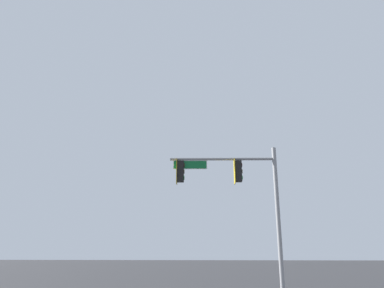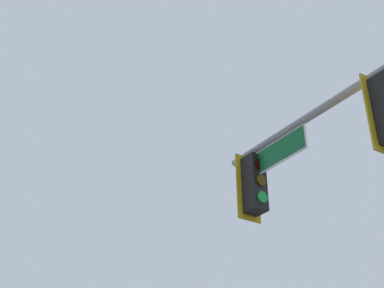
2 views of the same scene
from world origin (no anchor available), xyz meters
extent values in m
cylinder|color=gray|center=(-2.52, -6.79, 6.42)|extent=(5.40, 1.26, 0.15)
cube|color=gold|center=(-3.14, -6.92, 5.75)|extent=(0.14, 0.52, 1.30)
cylinder|color=black|center=(-3.33, -6.96, 6.36)|extent=(0.04, 0.04, 0.12)
cube|color=gold|center=(-0.19, -6.30, 5.75)|extent=(0.14, 0.52, 1.30)
cube|color=black|center=(-0.37, -6.34, 5.75)|extent=(0.42, 0.39, 1.10)
cylinder|color=black|center=(-0.37, -6.34, 6.36)|extent=(0.04, 0.04, 0.12)
cylinder|color=#340503|center=(-0.57, -6.38, 6.08)|extent=(0.07, 0.22, 0.22)
cylinder|color=#392D05|center=(-0.57, -6.38, 5.75)|extent=(0.07, 0.22, 0.22)
cylinder|color=green|center=(-0.57, -6.38, 5.42)|extent=(0.07, 0.22, 0.22)
cube|color=#0F602D|center=(-0.87, -6.45, 6.11)|extent=(1.69, 0.39, 0.41)
cube|color=white|center=(-0.87, -6.45, 6.11)|extent=(1.74, 0.39, 0.47)
camera|label=1|loc=(-5.13, 12.17, 1.45)|focal=35.00mm
camera|label=2|loc=(-8.19, -1.95, 1.55)|focal=50.00mm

